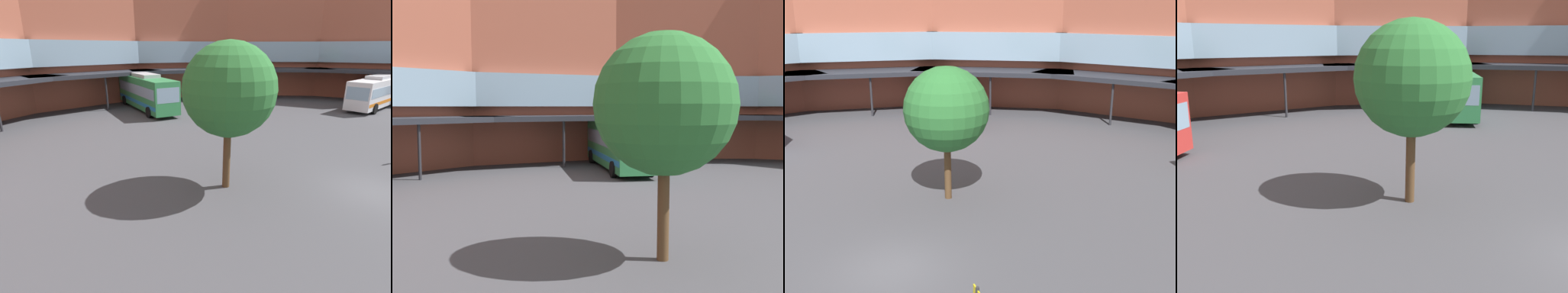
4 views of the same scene
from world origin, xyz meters
TOP-DOWN VIEW (x-y plane):
  - station_building at (0.00, 17.85)m, footprint 73.93×46.06m
  - bus_0 at (12.71, 21.06)m, footprint 9.23×11.10m
  - plaza_tree at (-2.29, 6.80)m, footprint 4.33×4.33m

SIDE VIEW (x-z plane):
  - bus_0 at x=12.71m, z-range 0.02..3.97m
  - plaza_tree at x=-2.29m, z-range 1.30..8.25m
  - station_building at x=0.00m, z-range -0.46..18.44m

